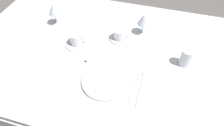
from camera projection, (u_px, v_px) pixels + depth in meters
name	position (u px, v px, depth m)	size (l,w,h in m)	color
ground_plane	(113.00, 112.00, 1.76)	(6.00, 6.00, 0.00)	slate
dining_table	(113.00, 61.00, 1.27)	(1.80, 1.11, 0.74)	white
dinner_plate	(106.00, 81.00, 1.05)	(0.25, 0.25, 0.02)	white
fork_outer	(81.00, 70.00, 1.11)	(0.02, 0.23, 0.00)	beige
dinner_knife	(136.00, 86.00, 1.04)	(0.03, 0.23, 0.00)	beige
spoon_soup	(142.00, 84.00, 1.05)	(0.03, 0.23, 0.01)	beige
saucer_left	(120.00, 39.00, 1.28)	(0.12, 0.12, 0.01)	white
coffee_cup_left	(120.00, 34.00, 1.26)	(0.10, 0.08, 0.06)	white
saucer_right	(77.00, 44.00, 1.25)	(0.14, 0.14, 0.01)	white
coffee_cup_right	(77.00, 39.00, 1.22)	(0.10, 0.07, 0.07)	white
wine_glass_centre	(54.00, 10.00, 1.32)	(0.07, 0.07, 0.15)	silver
wine_glass_left	(144.00, 20.00, 1.25)	(0.08, 0.08, 0.15)	silver
drink_tumbler	(185.00, 59.00, 1.11)	(0.06, 0.06, 0.10)	silver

